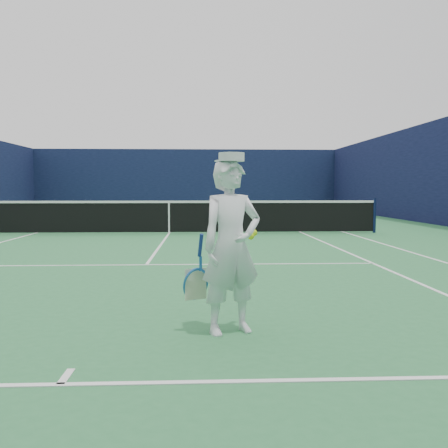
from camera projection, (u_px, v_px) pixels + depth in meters
name	position (u px, v px, depth m)	size (l,w,h in m)	color
ground	(169.00, 233.00, 15.30)	(80.00, 80.00, 0.00)	#2C7540
court_markings	(169.00, 233.00, 15.30)	(11.03, 23.83, 0.01)	white
windscreen_fence	(169.00, 168.00, 15.16)	(20.12, 36.12, 4.00)	#0E1534
tennis_net	(169.00, 215.00, 15.26)	(12.88, 0.09, 1.07)	#141E4C
tennis_player	(231.00, 246.00, 4.67)	(0.84, 0.59, 1.69)	white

